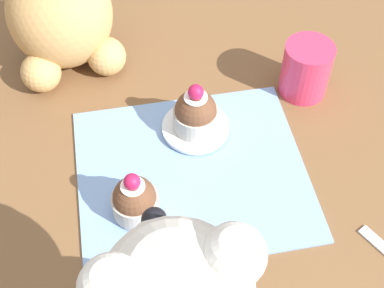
{
  "coord_description": "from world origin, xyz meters",
  "views": [
    {
      "loc": [
        0.07,
        0.35,
        0.51
      ],
      "look_at": [
        0.0,
        0.0,
        0.06
      ],
      "focal_mm": 50.0,
      "sensor_mm": 36.0,
      "label": 1
    }
  ],
  "objects": [
    {
      "name": "ground_plane",
      "position": [
        0.0,
        0.0,
        0.0
      ],
      "size": [
        4.0,
        4.0,
        0.0
      ],
      "primitive_type": "plane",
      "color": "brown"
    },
    {
      "name": "cupcake_near_cream_bear",
      "position": [
        0.07,
        0.04,
        0.03
      ],
      "size": [
        0.05,
        0.05,
        0.06
      ],
      "color": "#B2ADA3",
      "rests_on": "knitted_placemat"
    },
    {
      "name": "knitted_placemat",
      "position": [
        0.0,
        0.0,
        0.0
      ],
      "size": [
        0.26,
        0.23,
        0.01
      ],
      "primitive_type": "cube",
      "color": "#7A9ED1",
      "rests_on": "ground_plane"
    },
    {
      "name": "saucer_plate",
      "position": [
        -0.02,
        -0.06,
        0.01
      ],
      "size": [
        0.08,
        0.08,
        0.01
      ],
      "primitive_type": "cylinder",
      "color": "silver",
      "rests_on": "knitted_placemat"
    },
    {
      "name": "cupcake_near_tan_bear",
      "position": [
        -0.02,
        -0.06,
        0.03
      ],
      "size": [
        0.05,
        0.05,
        0.07
      ],
      "color": "#B2ADA3",
      "rests_on": "saucer_plate"
    },
    {
      "name": "juice_glass",
      "position": [
        -0.17,
        -0.11,
        0.04
      ],
      "size": [
        0.06,
        0.06,
        0.07
      ],
      "primitive_type": "cylinder",
      "color": "#DB3356",
      "rests_on": "ground_plane"
    }
  ]
}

